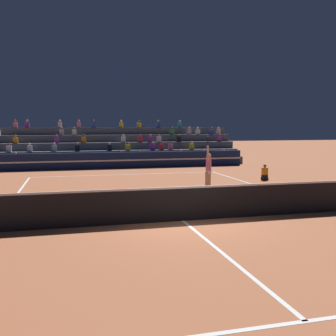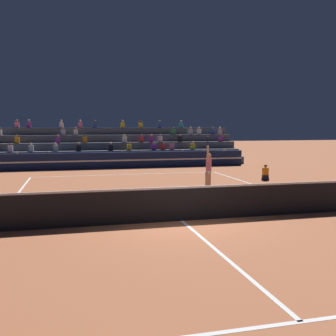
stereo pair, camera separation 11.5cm
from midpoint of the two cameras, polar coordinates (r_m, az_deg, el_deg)
ground_plane at (r=12.13m, az=2.29°, el=-7.67°), size 120.00×120.00×0.00m
court_lines at (r=12.13m, az=2.29°, el=-7.65°), size 11.10×23.90×0.01m
tennis_net at (r=12.01m, az=2.30°, el=-5.15°), size 12.00×0.10×1.10m
sponsor_banner_wall at (r=27.18m, az=-6.91°, el=1.13°), size 18.00×0.26×1.10m
bleacher_stand at (r=30.91m, az=-7.79°, el=2.58°), size 19.26×4.75×3.38m
ball_kid_courtside at (r=21.72m, az=14.10°, el=-0.84°), size 0.30×0.36×0.84m
tennis_player at (r=17.26m, az=6.09°, el=-0.24°), size 0.53×0.78×2.50m
tennis_ball at (r=14.98m, az=-13.99°, el=-5.06°), size 0.07×0.07×0.07m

